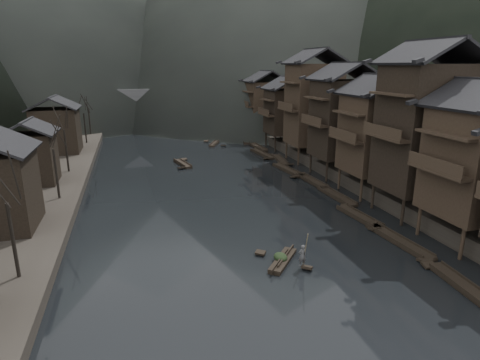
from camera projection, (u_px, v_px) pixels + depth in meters
name	position (u px, v px, depth m)	size (l,w,h in m)	color
water	(268.00, 262.00, 30.03)	(300.00, 300.00, 0.00)	black
right_bank	(374.00, 138.00, 75.69)	(40.00, 200.00, 1.80)	#2D2823
stilt_houses	(351.00, 109.00, 49.74)	(9.00, 67.60, 16.79)	black
left_houses	(21.00, 150.00, 41.96)	(8.10, 53.20, 8.73)	black
bare_trees	(62.00, 133.00, 46.06)	(3.89, 71.02, 7.78)	black
moored_sampans	(299.00, 175.00, 52.96)	(3.28, 61.78, 0.47)	black
midriver_boats	(196.00, 138.00, 79.89)	(10.53, 43.51, 0.45)	black
stone_bridge	(170.00, 105.00, 95.39)	(40.00, 6.00, 9.00)	#4C4C4F
hero_sampan	(283.00, 260.00, 29.94)	(3.44, 4.00, 0.43)	black
cargo_heap	(281.00, 253.00, 29.92)	(0.99, 1.30, 0.60)	black
boatman	(302.00, 253.00, 28.76)	(0.60, 0.40, 1.66)	#4D4D4F
bamboo_pole	(307.00, 218.00, 28.08)	(0.06, 0.06, 4.09)	#8C7A51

